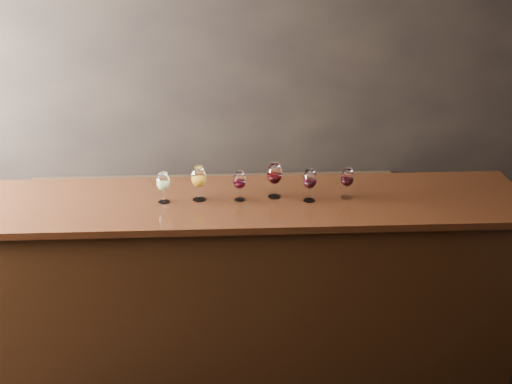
{
  "coord_description": "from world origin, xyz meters",
  "views": [
    {
      "loc": [
        0.23,
        -2.68,
        2.93
      ],
      "look_at": [
        0.42,
        1.25,
        1.23
      ],
      "focal_mm": 50.0,
      "sensor_mm": 36.0,
      "label": 1
    }
  ],
  "objects_px": {
    "glass_amber": "(199,178)",
    "glass_red_b": "(275,175)",
    "bar_counter": "(252,287)",
    "glass_red_c": "(310,180)",
    "glass_red_d": "(347,178)",
    "glass_red_a": "(240,181)",
    "glass_white": "(163,183)",
    "back_bar_shelf": "(215,243)"
  },
  "relations": [
    {
      "from": "glass_amber",
      "to": "glass_red_b",
      "type": "bearing_deg",
      "value": 2.85
    },
    {
      "from": "bar_counter",
      "to": "glass_red_c",
      "type": "relative_size",
      "value": 16.21
    },
    {
      "from": "bar_counter",
      "to": "glass_red_d",
      "type": "height_order",
      "value": "glass_red_d"
    },
    {
      "from": "bar_counter",
      "to": "glass_red_a",
      "type": "height_order",
      "value": "glass_red_a"
    },
    {
      "from": "glass_white",
      "to": "glass_red_a",
      "type": "distance_m",
      "value": 0.45
    },
    {
      "from": "glass_red_b",
      "to": "glass_red_d",
      "type": "xyz_separation_m",
      "value": [
        0.44,
        -0.03,
        -0.02
      ]
    },
    {
      "from": "glass_white",
      "to": "glass_amber",
      "type": "height_order",
      "value": "glass_amber"
    },
    {
      "from": "glass_white",
      "to": "glass_red_a",
      "type": "height_order",
      "value": "glass_white"
    },
    {
      "from": "bar_counter",
      "to": "glass_red_b",
      "type": "distance_m",
      "value": 0.77
    },
    {
      "from": "glass_white",
      "to": "glass_red_c",
      "type": "xyz_separation_m",
      "value": [
        0.87,
        -0.02,
        0.01
      ]
    },
    {
      "from": "back_bar_shelf",
      "to": "glass_red_d",
      "type": "height_order",
      "value": "glass_red_d"
    },
    {
      "from": "bar_counter",
      "to": "glass_white",
      "type": "xyz_separation_m",
      "value": [
        -0.53,
        -0.01,
        0.74
      ]
    },
    {
      "from": "glass_red_b",
      "to": "glass_white",
      "type": "bearing_deg",
      "value": -176.02
    },
    {
      "from": "glass_red_c",
      "to": "glass_red_b",
      "type": "bearing_deg",
      "value": 162.18
    },
    {
      "from": "glass_red_b",
      "to": "glass_red_a",
      "type": "bearing_deg",
      "value": -170.67
    },
    {
      "from": "back_bar_shelf",
      "to": "glass_red_a",
      "type": "height_order",
      "value": "glass_red_a"
    },
    {
      "from": "glass_red_a",
      "to": "glass_red_c",
      "type": "xyz_separation_m",
      "value": [
        0.42,
        -0.03,
        0.01
      ]
    },
    {
      "from": "glass_red_d",
      "to": "bar_counter",
      "type": "bearing_deg",
      "value": -179.7
    },
    {
      "from": "back_bar_shelf",
      "to": "glass_red_d",
      "type": "distance_m",
      "value": 1.4
    },
    {
      "from": "bar_counter",
      "to": "glass_red_b",
      "type": "xyz_separation_m",
      "value": [
        0.14,
        0.04,
        0.76
      ]
    },
    {
      "from": "bar_counter",
      "to": "back_bar_shelf",
      "type": "height_order",
      "value": "bar_counter"
    },
    {
      "from": "glass_red_b",
      "to": "glass_red_d",
      "type": "distance_m",
      "value": 0.44
    },
    {
      "from": "bar_counter",
      "to": "glass_red_b",
      "type": "height_order",
      "value": "glass_red_b"
    },
    {
      "from": "glass_amber",
      "to": "glass_red_b",
      "type": "relative_size",
      "value": 0.99
    },
    {
      "from": "back_bar_shelf",
      "to": "glass_red_b",
      "type": "distance_m",
      "value": 1.19
    },
    {
      "from": "glass_red_b",
      "to": "glass_red_c",
      "type": "height_order",
      "value": "glass_red_b"
    },
    {
      "from": "glass_red_a",
      "to": "back_bar_shelf",
      "type": "bearing_deg",
      "value": 102.3
    },
    {
      "from": "bar_counter",
      "to": "glass_white",
      "type": "distance_m",
      "value": 0.91
    },
    {
      "from": "back_bar_shelf",
      "to": "glass_red_c",
      "type": "height_order",
      "value": "glass_red_c"
    },
    {
      "from": "glass_red_d",
      "to": "glass_amber",
      "type": "bearing_deg",
      "value": 179.34
    },
    {
      "from": "glass_red_b",
      "to": "glass_red_d",
      "type": "bearing_deg",
      "value": -4.33
    },
    {
      "from": "glass_white",
      "to": "glass_amber",
      "type": "bearing_deg",
      "value": 6.43
    },
    {
      "from": "glass_red_b",
      "to": "glass_amber",
      "type": "bearing_deg",
      "value": -177.15
    },
    {
      "from": "glass_red_c",
      "to": "glass_red_a",
      "type": "bearing_deg",
      "value": 175.71
    },
    {
      "from": "glass_red_c",
      "to": "glass_red_d",
      "type": "relative_size",
      "value": 1.07
    },
    {
      "from": "glass_amber",
      "to": "back_bar_shelf",
      "type": "bearing_deg",
      "value": 84.44
    },
    {
      "from": "glass_white",
      "to": "bar_counter",
      "type": "bearing_deg",
      "value": 1.12
    },
    {
      "from": "glass_red_d",
      "to": "back_bar_shelf",
      "type": "bearing_deg",
      "value": 136.47
    },
    {
      "from": "glass_red_c",
      "to": "glass_amber",
      "type": "bearing_deg",
      "value": 176.25
    },
    {
      "from": "glass_red_b",
      "to": "glass_red_c",
      "type": "xyz_separation_m",
      "value": [
        0.21,
        -0.07,
        -0.01
      ]
    },
    {
      "from": "glass_amber",
      "to": "glass_red_c",
      "type": "xyz_separation_m",
      "value": [
        0.66,
        -0.04,
        -0.01
      ]
    },
    {
      "from": "glass_red_a",
      "to": "glass_red_b",
      "type": "distance_m",
      "value": 0.22
    }
  ]
}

